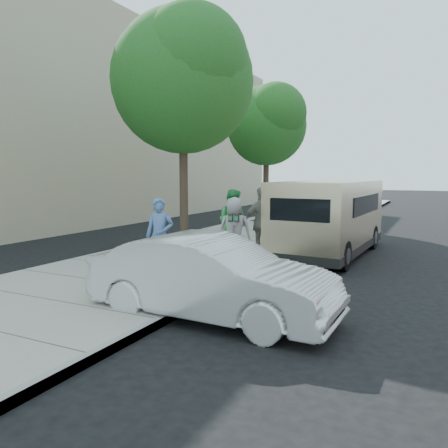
{
  "coord_description": "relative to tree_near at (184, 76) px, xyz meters",
  "views": [
    {
      "loc": [
        5.35,
        -10.01,
        2.42
      ],
      "look_at": [
        0.25,
        0.27,
        1.1
      ],
      "focal_mm": 35.0,
      "sensor_mm": 36.0,
      "label": 1
    }
  ],
  "objects": [
    {
      "name": "ground",
      "position": [
        2.25,
        -2.4,
        -5.55
      ],
      "size": [
        120.0,
        120.0,
        0.0
      ],
      "primitive_type": "plane",
      "color": "black",
      "rests_on": "ground"
    },
    {
      "name": "sidewalk",
      "position": [
        1.25,
        -2.4,
        -5.47
      ],
      "size": [
        5.0,
        60.0,
        0.15
      ],
      "primitive_type": "cube",
      "color": "gray",
      "rests_on": "ground"
    },
    {
      "name": "curb_face",
      "position": [
        3.69,
        -2.4,
        -5.47
      ],
      "size": [
        0.12,
        60.0,
        0.16
      ],
      "primitive_type": "cube",
      "color": "gray",
      "rests_on": "ground"
    },
    {
      "name": "tree_near",
      "position": [
        0.0,
        0.0,
        0.0
      ],
      "size": [
        4.62,
        4.6,
        7.53
      ],
      "color": "black",
      "rests_on": "sidewalk"
    },
    {
      "name": "tree_far",
      "position": [
        -0.0,
        7.6,
        -0.66
      ],
      "size": [
        3.92,
        3.8,
        6.49
      ],
      "color": "black",
      "rests_on": "sidewalk"
    },
    {
      "name": "parking_meter",
      "position": [
        3.11,
        -2.83,
        -4.45
      ],
      "size": [
        0.28,
        0.13,
        1.3
      ],
      "rotation": [
        0.0,
        0.0,
        0.13
      ],
      "color": "gray",
      "rests_on": "sidewalk"
    },
    {
      "name": "van",
      "position": [
        4.72,
        0.57,
        -4.38
      ],
      "size": [
        2.27,
        6.05,
        2.21
      ],
      "rotation": [
        0.0,
        0.0,
        -0.05
      ],
      "color": "beige",
      "rests_on": "ground"
    },
    {
      "name": "sedan",
      "position": [
        4.25,
        -6.12,
        -4.84
      ],
      "size": [
        4.3,
        1.6,
        1.4
      ],
      "primitive_type": "imported",
      "rotation": [
        0.0,
        0.0,
        1.54
      ],
      "color": "silver",
      "rests_on": "ground"
    },
    {
      "name": "person_officer",
      "position": [
        1.93,
        -4.26,
        -4.53
      ],
      "size": [
        0.75,
        0.64,
        1.74
      ],
      "primitive_type": "imported",
      "rotation": [
        0.0,
        0.0,
        0.43
      ],
      "color": "#5174AD",
      "rests_on": "sidewalk"
    },
    {
      "name": "person_green_shirt",
      "position": [
        2.46,
        -1.51,
        -4.47
      ],
      "size": [
        1.02,
        0.86,
        1.85
      ],
      "primitive_type": "imported",
      "rotation": [
        0.0,
        0.0,
        2.95
      ],
      "color": "green",
      "rests_on": "sidewalk"
    },
    {
      "name": "person_gray_shirt",
      "position": [
        2.97,
        -2.47,
        -4.55
      ],
      "size": [
        0.98,
        0.83,
        1.7
      ],
      "primitive_type": "imported",
      "rotation": [
        0.0,
        0.0,
        3.56
      ],
      "color": "#99999B",
      "rests_on": "sidewalk"
    },
    {
      "name": "person_striped_polo",
      "position": [
        3.43,
        -1.68,
        -4.42
      ],
      "size": [
        1.16,
        1.12,
        1.95
      ],
      "primitive_type": "imported",
      "rotation": [
        0.0,
        0.0,
        3.88
      ],
      "color": "gray",
      "rests_on": "sidewalk"
    }
  ]
}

